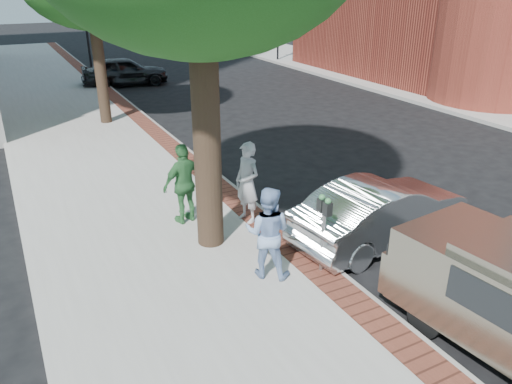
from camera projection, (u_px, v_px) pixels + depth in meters
ground at (284, 288)px, 8.85m from camera, size 120.00×120.00×0.00m
sidewalk at (102, 161)px, 14.68m from camera, size 5.00×60.00×0.15m
brick_strip at (173, 147)px, 15.59m from camera, size 0.60×60.00×0.01m
curb at (184, 148)px, 15.77m from camera, size 0.10×60.00×0.15m
sidewalk_far at (480, 102)px, 21.48m from camera, size 5.00×60.00×0.15m
signal_near at (87, 34)px, 26.21m from camera, size 0.70×0.15×3.80m
signal_far at (278, 25)px, 31.14m from camera, size 0.70×0.15×3.80m
parking_meter at (324, 218)px, 8.68m from camera, size 0.12×0.32×1.47m
person_gray at (247, 183)px, 10.61m from camera, size 0.57×0.73×1.78m
person_officer at (268, 233)px, 8.65m from camera, size 1.04×1.01×1.68m
person_green at (185, 184)px, 10.58m from camera, size 1.10×0.66×1.76m
sedan_silver at (381, 212)px, 10.17m from camera, size 4.16×1.91×1.32m
bg_car at (125, 71)px, 24.84m from camera, size 4.34×2.12×1.43m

